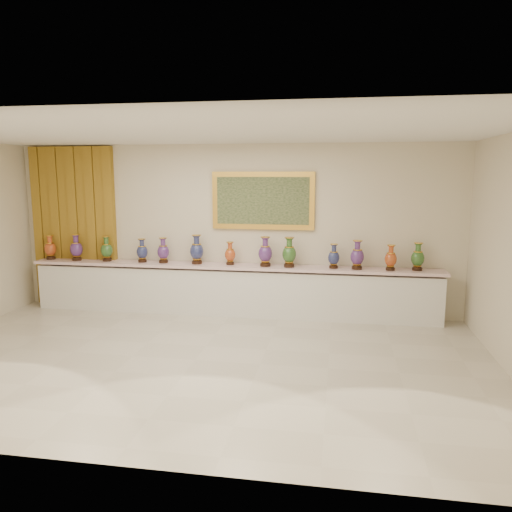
{
  "coord_description": "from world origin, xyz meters",
  "views": [
    {
      "loc": [
        1.88,
        -6.17,
        2.47
      ],
      "look_at": [
        0.55,
        1.7,
        1.16
      ],
      "focal_mm": 35.0,
      "sensor_mm": 36.0,
      "label": 1
    }
  ],
  "objects": [
    {
      "name": "vase_10",
      "position": [
        2.18,
        2.22,
        1.12
      ],
      "size": [
        0.29,
        0.29,
        0.49
      ],
      "rotation": [
        0.0,
        0.0,
        0.32
      ],
      "color": "black",
      "rests_on": "counter"
    },
    {
      "name": "vase_7",
      "position": [
        0.62,
        2.23,
        1.13
      ],
      "size": [
        0.32,
        0.32,
        0.52
      ],
      "rotation": [
        0.0,
        0.0,
        -0.42
      ],
      "color": "black",
      "rests_on": "counter"
    },
    {
      "name": "counter",
      "position": [
        0.0,
        2.27,
        0.44
      ],
      "size": [
        7.28,
        0.48,
        0.9
      ],
      "color": "white",
      "rests_on": "ground"
    },
    {
      "name": "vase_12",
      "position": [
        3.16,
        2.27,
        1.11
      ],
      "size": [
        0.25,
        0.25,
        0.46
      ],
      "rotation": [
        0.0,
        0.0,
        0.17
      ],
      "color": "black",
      "rests_on": "counter"
    },
    {
      "name": "room",
      "position": [
        -2.46,
        2.44,
        1.58
      ],
      "size": [
        8.0,
        8.0,
        8.0
      ],
      "color": "beige",
      "rests_on": "ground"
    },
    {
      "name": "vase_11",
      "position": [
        2.72,
        2.21,
        1.09
      ],
      "size": [
        0.26,
        0.26,
        0.43
      ],
      "rotation": [
        0.0,
        0.0,
        -0.4
      ],
      "color": "black",
      "rests_on": "counter"
    },
    {
      "name": "vase_5",
      "position": [
        -0.61,
        2.26,
        1.13
      ],
      "size": [
        0.32,
        0.32,
        0.52
      ],
      "rotation": [
        0.0,
        0.0,
        -0.42
      ],
      "color": "black",
      "rests_on": "counter"
    },
    {
      "name": "vase_3",
      "position": [
        -1.64,
        2.27,
        1.09
      ],
      "size": [
        0.23,
        0.23,
        0.43
      ],
      "rotation": [
        0.0,
        0.0,
        0.18
      ],
      "color": "black",
      "rests_on": "counter"
    },
    {
      "name": "vase_6",
      "position": [
        -0.01,
        2.28,
        1.08
      ],
      "size": [
        0.23,
        0.23,
        0.41
      ],
      "rotation": [
        0.0,
        0.0,
        0.24
      ],
      "color": "black",
      "rests_on": "counter"
    },
    {
      "name": "vase_1",
      "position": [
        -2.91,
        2.23,
        1.12
      ],
      "size": [
        0.28,
        0.28,
        0.49
      ],
      "rotation": [
        0.0,
        0.0,
        -0.32
      ],
      "color": "black",
      "rests_on": "counter"
    },
    {
      "name": "ground",
      "position": [
        0.0,
        0.0,
        0.0
      ],
      "size": [
        8.0,
        8.0,
        0.0
      ],
      "primitive_type": "plane",
      "color": "beige",
      "rests_on": "ground"
    },
    {
      "name": "vase_9",
      "position": [
        1.79,
        2.24,
        1.09
      ],
      "size": [
        0.2,
        0.2,
        0.42
      ],
      "rotation": [
        0.0,
        0.0,
        0.01
      ],
      "color": "black",
      "rests_on": "counter"
    },
    {
      "name": "vase_4",
      "position": [
        -1.24,
        2.26,
        1.1
      ],
      "size": [
        0.27,
        0.27,
        0.46
      ],
      "rotation": [
        0.0,
        0.0,
        -0.37
      ],
      "color": "black",
      "rests_on": "counter"
    },
    {
      "name": "vase_0",
      "position": [
        -3.45,
        2.27,
        1.1
      ],
      "size": [
        0.25,
        0.25,
        0.45
      ],
      "rotation": [
        0.0,
        0.0,
        -0.24
      ],
      "color": "black",
      "rests_on": "counter"
    },
    {
      "name": "vase_8",
      "position": [
        1.04,
        2.22,
        1.13
      ],
      "size": [
        0.26,
        0.26,
        0.52
      ],
      "rotation": [
        0.0,
        0.0,
        0.11
      ],
      "color": "black",
      "rests_on": "counter"
    },
    {
      "name": "vase_2",
      "position": [
        -2.33,
        2.27,
        1.11
      ],
      "size": [
        0.27,
        0.27,
        0.46
      ],
      "rotation": [
        0.0,
        0.0,
        0.35
      ],
      "color": "black",
      "rests_on": "counter"
    }
  ]
}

